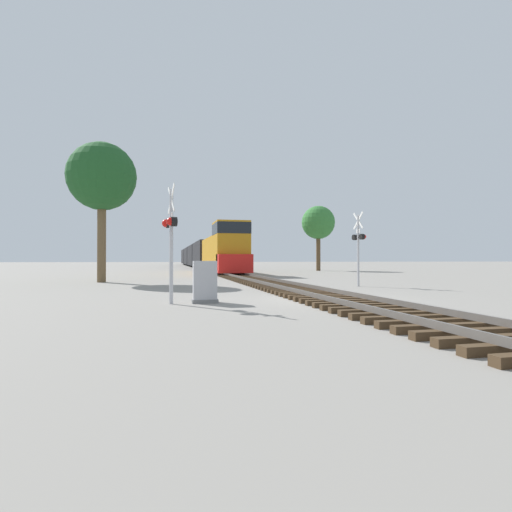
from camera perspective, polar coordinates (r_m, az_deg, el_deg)
ground_plane at (r=14.30m, az=10.04°, el=-6.19°), size 400.00×400.00×0.00m
rail_track_bed at (r=14.29m, az=10.04°, el=-5.65°), size 2.60×160.00×0.31m
freight_train at (r=72.34m, az=-8.36°, el=0.03°), size 2.89×82.26×4.69m
crossing_signal_near at (r=13.04m, az=-12.12°, el=3.57°), size 0.49×1.01×3.83m
crossing_signal_far at (r=21.70m, az=14.46°, el=2.03°), size 0.39×1.01×3.93m
relay_cabinet at (r=13.21m, az=-7.33°, el=-3.73°), size 0.84×0.55×1.37m
tree_far_right at (r=26.99m, az=-21.17°, el=10.41°), size 4.20×4.20×8.69m
tree_mid_background at (r=50.53m, az=8.89°, el=4.68°), size 4.14×4.14×8.10m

